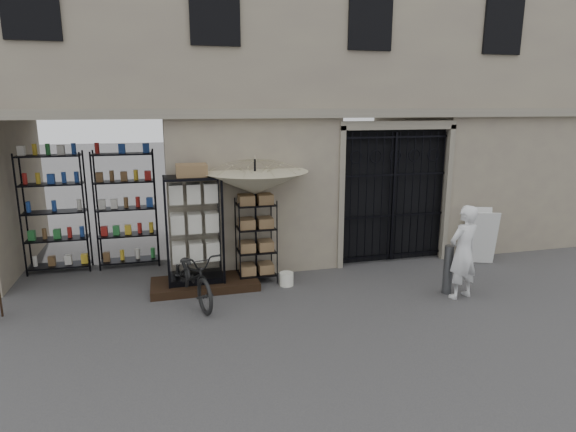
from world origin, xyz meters
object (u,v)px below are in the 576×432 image
object	(u,v)px
white_bucket	(286,279)
bicycle	(194,301)
display_cabinet	(194,235)
market_umbrella	(255,176)
shopkeeper	(459,297)
steel_bollard	(448,270)
easel_sign	(481,236)
wire_rack	(256,242)

from	to	relation	value
white_bucket	bicycle	bearing A→B (deg)	-169.01
display_cabinet	market_umbrella	world-z (taller)	market_umbrella
display_cabinet	white_bucket	bearing A→B (deg)	-2.44
display_cabinet	shopkeeper	distance (m)	5.00
white_bucket	steel_bollard	xyz separation A→B (m)	(2.78, -1.13, 0.33)
market_umbrella	bicycle	distance (m)	2.57
steel_bollard	easel_sign	size ratio (longest dim) A/B	0.78
wire_rack	easel_sign	xyz separation A→B (m)	(4.98, -0.13, -0.20)
market_umbrella	shopkeeper	size ratio (longest dim) A/B	1.70
market_umbrella	white_bucket	world-z (taller)	market_umbrella
market_umbrella	white_bucket	xyz separation A→B (m)	(0.50, -0.45, -1.95)
display_cabinet	steel_bollard	bearing A→B (deg)	-9.86
white_bucket	wire_rack	bearing A→B (deg)	142.01
bicycle	easel_sign	distance (m)	6.31
steel_bollard	shopkeeper	size ratio (longest dim) A/B	0.54
steel_bollard	shopkeeper	distance (m)	0.53
bicycle	steel_bollard	size ratio (longest dim) A/B	2.02
white_bucket	steel_bollard	bearing A→B (deg)	-22.12
bicycle	easel_sign	bearing A→B (deg)	-9.68
easel_sign	bicycle	bearing A→B (deg)	-153.87
display_cabinet	steel_bollard	world-z (taller)	display_cabinet
white_bucket	easel_sign	bearing A→B (deg)	3.47
shopkeeper	easel_sign	distance (m)	2.35
wire_rack	white_bucket	size ratio (longest dim) A/B	6.14
easel_sign	steel_bollard	bearing A→B (deg)	-119.99
bicycle	steel_bollard	world-z (taller)	bicycle
display_cabinet	easel_sign	bearing A→B (deg)	7.62
display_cabinet	steel_bollard	size ratio (longest dim) A/B	2.36
bicycle	shopkeeper	size ratio (longest dim) A/B	1.08
easel_sign	market_umbrella	bearing A→B (deg)	-161.51
market_umbrella	bicycle	world-z (taller)	market_umbrella
display_cabinet	shopkeeper	size ratio (longest dim) A/B	1.27
wire_rack	display_cabinet	bearing A→B (deg)	-169.55
bicycle	wire_rack	bearing A→B (deg)	15.01
market_umbrella	shopkeeper	distance (m)	4.38
display_cabinet	wire_rack	distance (m)	1.21
wire_rack	easel_sign	bearing A→B (deg)	4.82
bicycle	steel_bollard	xyz separation A→B (m)	(4.56, -0.78, 0.46)
display_cabinet	market_umbrella	size ratio (longest dim) A/B	0.75
display_cabinet	easel_sign	size ratio (longest dim) A/B	1.83
display_cabinet	white_bucket	size ratio (longest dim) A/B	8.05
wire_rack	bicycle	bearing A→B (deg)	-143.40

